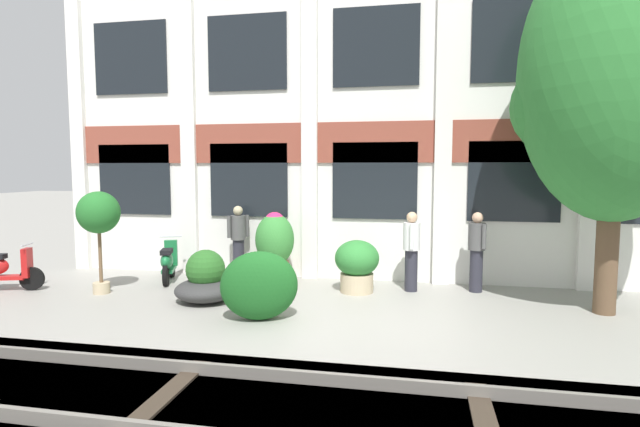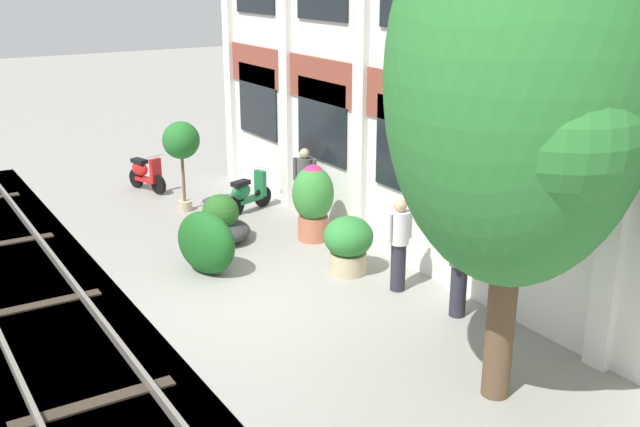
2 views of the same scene
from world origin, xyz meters
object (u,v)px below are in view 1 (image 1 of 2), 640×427
resident_by_doorway (238,239)px  resident_near_plants (411,249)px  potted_plant_fluted_column (357,264)px  scooter_second_parked (168,263)px  topiary_hedge (259,286)px  potted_plant_ribbed_drum (275,244)px  broadleaf_tree (616,79)px  resident_watching_tracks (477,249)px  potted_plant_wide_bowl (206,281)px  scooter_near_curb (5,270)px  potted_plant_low_pan (99,216)px

resident_by_doorway → resident_near_plants: resident_by_doorway is taller
potted_plant_fluted_column → scooter_second_parked: potted_plant_fluted_column is taller
resident_by_doorway → resident_near_plants: size_ratio=1.02×
resident_near_plants → topiary_hedge: bearing=43.6°
potted_plant_fluted_column → potted_plant_ribbed_drum: 1.91m
broadleaf_tree → potted_plant_ribbed_drum: broadleaf_tree is taller
resident_by_doorway → topiary_hedge: resident_by_doorway is taller
potted_plant_fluted_column → resident_watching_tracks: 2.46m
potted_plant_fluted_column → topiary_hedge: bearing=-122.1°
potted_plant_wide_bowl → resident_by_doorway: (-0.10, 2.03, 0.52)m
topiary_hedge → scooter_near_curb: bearing=171.5°
resident_watching_tracks → broadleaf_tree: bearing=119.4°
broadleaf_tree → potted_plant_fluted_column: 5.64m
potted_plant_ribbed_drum → scooter_second_parked: (-2.37, -0.31, -0.45)m
scooter_near_curb → resident_near_plants: bearing=-6.3°
scooter_second_parked → resident_watching_tracks: resident_watching_tracks is taller
potted_plant_fluted_column → potted_plant_ribbed_drum: potted_plant_ribbed_drum is taller
potted_plant_ribbed_drum → potted_plant_low_pan: potted_plant_low_pan is taller
scooter_near_curb → resident_watching_tracks: resident_watching_tracks is taller
potted_plant_fluted_column → scooter_near_curb: potted_plant_fluted_column is taller
scooter_second_parked → resident_near_plants: 5.33m
potted_plant_low_pan → potted_plant_wide_bowl: bearing=-3.6°
potted_plant_fluted_column → scooter_near_curb: bearing=-169.5°
scooter_near_curb → scooter_second_parked: (2.91, 1.39, 0.00)m
scooter_second_parked → potted_plant_wide_bowl: bearing=-151.7°
potted_plant_ribbed_drum → resident_watching_tracks: (4.24, 0.12, -0.01)m
scooter_near_curb → potted_plant_ribbed_drum: bearing=0.3°
potted_plant_low_pan → potted_plant_fluted_column: bearing=12.5°
resident_watching_tracks → scooter_second_parked: bearing=-27.3°
scooter_second_parked → topiary_hedge: bearing=-148.1°
scooter_second_parked → topiary_hedge: (2.85, -2.25, 0.14)m
potted_plant_wide_bowl → resident_near_plants: resident_near_plants is taller
potted_plant_ribbed_drum → resident_near_plants: bearing=-1.5°
broadleaf_tree → scooter_second_parked: size_ratio=5.00×
potted_plant_ribbed_drum → resident_by_doorway: (-0.98, 0.39, 0.01)m
topiary_hedge → broadleaf_tree: bearing=14.8°
scooter_second_parked → topiary_hedge: 3.63m
potted_plant_fluted_column → resident_by_doorway: (-2.83, 0.77, 0.31)m
potted_plant_fluted_column → resident_by_doorway: 2.95m
potted_plant_ribbed_drum → potted_plant_wide_bowl: bearing=-118.2°
potted_plant_ribbed_drum → resident_watching_tracks: 4.25m
scooter_near_curb → resident_by_doorway: size_ratio=0.80×
potted_plant_low_pan → resident_watching_tracks: (7.46, 1.62, -0.70)m
resident_watching_tracks → topiary_hedge: 4.63m
broadleaf_tree → resident_by_doorway: bearing=168.9°
resident_by_doorway → scooter_second_parked: bearing=-103.9°
potted_plant_low_pan → resident_by_doorway: (2.23, 1.89, -0.68)m
scooter_second_parked → potted_plant_fluted_column: bearing=-110.7°
broadleaf_tree → potted_plant_fluted_column: size_ratio=6.21×
potted_plant_fluted_column → potted_plant_low_pan: (-5.06, -1.12, 0.99)m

